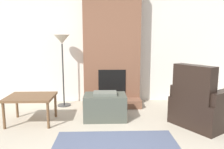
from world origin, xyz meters
name	(u,v)px	position (x,y,z in m)	size (l,w,h in m)	color
wall_back	(111,44)	(0.00, 2.99, 1.30)	(6.90, 0.06, 2.60)	silver
fireplace	(112,48)	(0.00, 2.76, 1.23)	(1.20, 0.68, 2.60)	brown
ottoman	(105,106)	(-0.15, 1.77, 0.23)	(0.74, 0.49, 0.50)	#474C42
armchair	(201,107)	(1.43, 1.44, 0.32)	(1.13, 1.13, 1.02)	black
side_table	(31,99)	(-1.41, 1.65, 0.42)	(0.78, 0.61, 0.47)	brown
floor_lamp_left	(62,46)	(-1.03, 2.61, 1.27)	(0.31, 0.31, 1.50)	#333333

